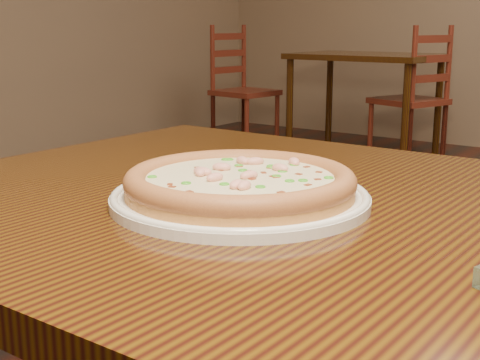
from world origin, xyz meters
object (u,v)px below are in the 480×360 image
Objects in this scene: hero_table at (345,290)px; chair_a at (240,91)px; chair_b at (415,100)px; bg_table_left at (365,67)px; pizza at (240,182)px; plate at (240,197)px.

chair_a is at bearing 127.89° from hero_table.
chair_a and chair_b have the same top height.
chair_b is (-1.43, 3.78, -0.21)m from hero_table.
hero_table is at bearing -64.39° from bg_table_left.
pizza is at bearing -157.46° from hero_table.
chair_a reaches higher than pizza.
pizza is 4.20m from bg_table_left.
chair_b is at bearing 108.81° from pizza.
hero_table is at bearing -69.35° from chair_b.
plate reaches higher than bg_table_left.
chair_b reaches higher than pizza.
plate is 0.02m from pizza.
pizza is 4.06m from chair_b.
pizza reaches higher than bg_table_left.
hero_table is 1.20× the size of bg_table_left.
bg_table_left is at bearing 113.84° from plate.
pizza is at bearing -66.16° from bg_table_left.
chair_a is at bearing -172.38° from chair_b.
plate is (-0.12, -0.05, 0.11)m from hero_table.
bg_table_left is 1.05× the size of chair_a.
pizza is at bearing -71.19° from chair_b.
chair_a reaches higher than plate.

